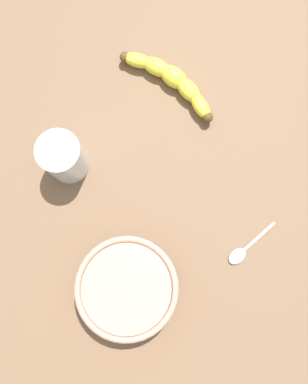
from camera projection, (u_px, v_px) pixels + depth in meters
wooden_tabletop at (150, 169)px, 72.98cm from camera, size 120.00×120.00×3.00cm
banana at (171, 80)px, 72.52cm from camera, size 21.01×10.35×3.79cm
smoothie_glass at (64, 158)px, 66.72cm from camera, size 7.65×7.65×9.89cm
ceramic_bowl at (127, 288)px, 64.77cm from camera, size 17.87×17.87×5.06cm
teaspoon at (240, 254)px, 68.32cm from camera, size 3.33×11.28×0.80cm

